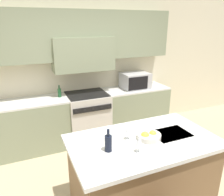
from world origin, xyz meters
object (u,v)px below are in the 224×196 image
object	(u,v)px
range_stove	(88,117)
fruit_bowl	(149,136)
wine_bottle	(108,143)
wine_glass_near	(139,141)
microwave	(135,81)
wine_glass_far	(128,129)
oil_bottle_on_counter	(59,93)

from	to	relation	value
range_stove	fruit_bowl	bearing A→B (deg)	-85.40
wine_bottle	wine_glass_near	xyz separation A→B (m)	(0.28, -0.14, 0.03)
microwave	wine_glass_near	world-z (taller)	microwave
wine_glass_near	fruit_bowl	bearing A→B (deg)	38.88
microwave	wine_glass_far	bearing A→B (deg)	-120.99
wine_glass_far	oil_bottle_on_counter	bearing A→B (deg)	102.87
fruit_bowl	oil_bottle_on_counter	distance (m)	2.03
wine_glass_near	fruit_bowl	xyz separation A→B (m)	(0.23, 0.19, -0.09)
range_stove	microwave	distance (m)	1.19
wine_glass_far	wine_glass_near	bearing A→B (deg)	-93.41
range_stove	oil_bottle_on_counter	size ratio (longest dim) A/B	4.37
oil_bottle_on_counter	wine_glass_near	bearing A→B (deg)	-79.16
fruit_bowl	oil_bottle_on_counter	world-z (taller)	oil_bottle_on_counter
microwave	wine_bottle	bearing A→B (deg)	-125.41
range_stove	wine_bottle	xyz separation A→B (m)	(-0.36, -1.93, 0.56)
wine_bottle	fruit_bowl	bearing A→B (deg)	5.29
microwave	wine_glass_near	bearing A→B (deg)	-117.93
microwave	fruit_bowl	distance (m)	2.10
microwave	wine_glass_near	size ratio (longest dim) A/B	2.90
range_stove	wine_glass_near	distance (m)	2.16
wine_glass_far	wine_bottle	bearing A→B (deg)	-156.03
fruit_bowl	range_stove	bearing A→B (deg)	94.60
range_stove	oil_bottle_on_counter	xyz separation A→B (m)	(-0.49, 0.05, 0.54)
range_stove	microwave	xyz separation A→B (m)	(1.03, 0.02, 0.61)
wine_glass_near	wine_glass_far	bearing A→B (deg)	86.59
range_stove	wine_glass_near	bearing A→B (deg)	-92.30
wine_glass_far	fruit_bowl	xyz separation A→B (m)	(0.22, -0.08, -0.09)
range_stove	fruit_bowl	xyz separation A→B (m)	(0.15, -1.88, 0.50)
microwave	fruit_bowl	xyz separation A→B (m)	(-0.87, -1.90, -0.11)
wine_bottle	microwave	bearing A→B (deg)	54.59
wine_glass_near	oil_bottle_on_counter	xyz separation A→B (m)	(-0.41, 2.12, -0.06)
wine_bottle	oil_bottle_on_counter	xyz separation A→B (m)	(-0.13, 1.98, -0.03)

